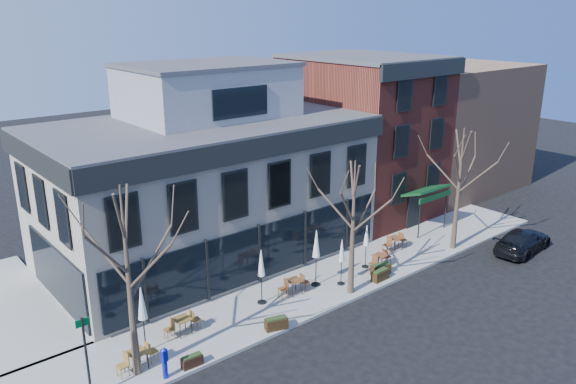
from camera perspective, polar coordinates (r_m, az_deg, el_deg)
ground at (r=30.56m, az=-2.98°, el=-9.42°), size 120.00×120.00×0.00m
sidewalk_front at (r=30.96m, az=4.33°, el=-8.92°), size 33.50×4.70×0.15m
sidewalk_side at (r=31.52m, az=-26.96°, el=-10.46°), size 4.50×12.00×0.15m
corner_building at (r=32.77m, az=-8.34°, el=1.23°), size 18.39×10.39×11.10m
red_brick_building at (r=40.49m, az=7.48°, el=5.79°), size 8.20×11.78×11.18m
bg_building at (r=48.88m, az=14.65°, el=6.68°), size 12.00×12.00×10.00m
tree_corner at (r=22.39m, az=-15.83°, el=-8.68°), size 3.93×3.98×7.92m
tree_mid at (r=28.17m, az=6.63°, el=-3.50°), size 3.50×3.55×7.04m
tree_right at (r=34.85m, az=16.96°, el=0.43°), size 3.72×3.77×7.48m
sign_pole at (r=22.60m, az=-19.82°, el=-15.16°), size 0.50×0.10×3.40m
parked_sedan at (r=37.13m, az=22.73°, el=-4.59°), size 4.95×2.35×1.39m
call_box at (r=23.53m, az=-12.43°, el=-16.49°), size 0.28×0.28×1.39m
cafe_set_0 at (r=24.43m, az=-15.05°, el=-15.96°), size 1.87×0.81×0.97m
cafe_set_1 at (r=26.27m, az=-10.67°, el=-13.05°), size 1.81×0.73×0.96m
cafe_set_3 at (r=29.12m, az=0.63°, el=-9.44°), size 1.86×0.81×0.96m
cafe_set_4 at (r=32.36m, az=9.32°, el=-6.80°), size 1.78×0.77×0.92m
cafe_set_5 at (r=34.82m, az=10.81°, el=-5.01°), size 1.87×0.79×0.98m
umbrella_0 at (r=24.54m, az=-14.60°, el=-11.24°), size 0.49×0.49×3.05m
umbrella_1 at (r=27.64m, az=-2.73°, el=-7.52°), size 0.46×0.46×2.84m
umbrella_2 at (r=29.31m, az=2.89°, el=-5.59°), size 0.50×0.50×3.11m
umbrella_3 at (r=29.66m, az=5.49°, el=-6.19°), size 0.41×0.41×2.55m
umbrella_4 at (r=31.74m, az=7.98°, el=-4.62°), size 0.41×0.41×2.56m
planter_0 at (r=24.26m, az=-9.73°, el=-16.54°), size 0.91×0.41×0.50m
planter_1 at (r=26.29m, az=-1.19°, el=-13.18°), size 1.12×0.71×0.59m
planter_2 at (r=31.01m, az=9.36°, el=-8.30°), size 1.08×0.46×0.60m
planter_3 at (r=31.64m, az=9.40°, el=-7.72°), size 1.20×0.69×0.63m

